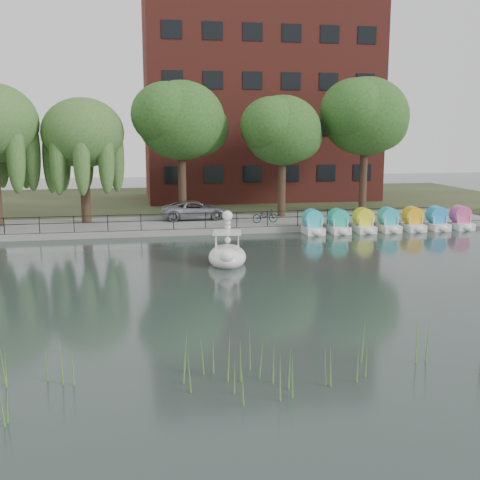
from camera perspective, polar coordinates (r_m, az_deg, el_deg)
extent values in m
plane|color=#344140|center=(25.13, 0.54, -4.59)|extent=(120.00, 120.00, 0.00)
cube|color=gray|center=(40.59, -3.78, 1.49)|extent=(40.00, 6.00, 0.40)
cube|color=gray|center=(37.70, -3.25, 0.80)|extent=(40.00, 0.25, 0.40)
cube|color=#47512D|center=(54.39, -5.52, 3.74)|extent=(60.00, 22.00, 0.36)
cylinder|color=black|center=(37.72, -3.31, 2.57)|extent=(32.00, 0.04, 0.04)
cylinder|color=black|center=(37.77, -3.30, 1.97)|extent=(32.00, 0.04, 0.04)
cylinder|color=black|center=(37.78, -3.30, 1.90)|extent=(0.05, 0.05, 1.00)
cube|color=#4C1E16|center=(55.13, 1.78, 13.43)|extent=(20.00, 10.00, 18.00)
cylinder|color=#473323|center=(41.14, -14.44, 4.25)|extent=(0.60, 0.60, 3.80)
ellipsoid|color=#5B803B|center=(40.92, -14.70, 9.81)|extent=(5.32, 5.32, 4.52)
cylinder|color=#473323|center=(42.16, -5.50, 5.16)|extent=(0.60, 0.60, 4.50)
ellipsoid|color=#45772D|center=(41.98, -5.60, 11.22)|extent=(6.00, 6.00, 5.10)
cylinder|color=#473323|center=(42.86, 3.97, 4.97)|extent=(0.60, 0.60, 4.05)
ellipsoid|color=#45772D|center=(42.66, 4.04, 10.33)|extent=(5.40, 5.40, 4.59)
cylinder|color=#473323|center=(45.81, 11.59, 5.56)|extent=(0.60, 0.60, 4.72)
ellipsoid|color=#45772D|center=(45.67, 11.81, 11.41)|extent=(6.30, 6.30, 5.36)
imported|color=gray|center=(41.45, -4.28, 2.98)|extent=(2.67, 5.39, 1.47)
imported|color=gray|center=(39.91, 2.39, 2.37)|extent=(0.72, 1.76, 1.00)
ellipsoid|color=white|center=(29.63, -1.21, -1.61)|extent=(2.35, 3.23, 0.66)
cube|color=white|center=(29.45, -1.22, -1.03)|extent=(1.41, 1.50, 0.33)
cube|color=white|center=(29.34, -1.23, 0.72)|extent=(1.60, 1.69, 0.07)
ellipsoid|color=white|center=(28.34, -1.26, -1.61)|extent=(0.77, 0.65, 0.61)
sphere|color=white|center=(30.26, -1.20, 2.32)|extent=(0.52, 0.52, 0.52)
cone|color=black|center=(30.61, -1.19, 2.35)|extent=(0.27, 0.32, 0.22)
cylinder|color=yellow|center=(30.46, -1.19, 2.33)|extent=(0.30, 0.16, 0.28)
cube|color=white|center=(38.30, 6.92, 0.92)|extent=(1.15, 1.70, 0.44)
cylinder|color=#2FC5CC|center=(38.28, 6.90, 2.03)|extent=(0.90, 1.20, 0.90)
cube|color=white|center=(38.84, 9.32, 0.99)|extent=(1.15, 1.70, 0.44)
cylinder|color=#1FB99B|center=(38.82, 9.30, 2.08)|extent=(0.90, 1.20, 0.90)
cube|color=white|center=(39.44, 11.65, 1.06)|extent=(1.15, 1.70, 0.44)
cylinder|color=yellow|center=(39.42, 11.63, 2.13)|extent=(0.90, 1.20, 0.90)
cube|color=white|center=(40.11, 13.90, 1.12)|extent=(1.15, 1.70, 0.44)
cylinder|color=#30B5C3|center=(40.09, 13.88, 2.18)|extent=(0.90, 1.20, 0.90)
cube|color=white|center=(40.84, 16.07, 1.18)|extent=(1.15, 1.70, 0.44)
cylinder|color=yellow|center=(40.82, 16.06, 2.22)|extent=(0.90, 1.20, 0.90)
cube|color=white|center=(41.62, 18.17, 1.24)|extent=(1.15, 1.70, 0.44)
cylinder|color=#2897E5|center=(41.60, 18.16, 2.25)|extent=(0.90, 1.20, 0.90)
cube|color=white|center=(42.46, 20.19, 1.29)|extent=(1.15, 1.70, 0.44)
cylinder|color=#D74B93|center=(42.44, 20.18, 2.28)|extent=(0.90, 1.20, 0.90)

